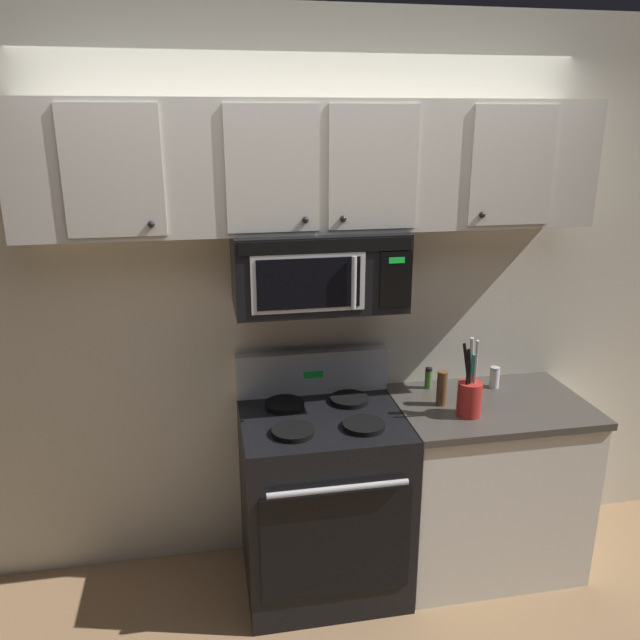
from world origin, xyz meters
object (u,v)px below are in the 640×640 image
Objects in this scene: salt_shaker at (494,377)px; pepper_mill at (442,388)px; spice_jar at (428,378)px; stove_range at (323,497)px; utensil_crock_red at (470,394)px; over_range_microwave at (318,269)px.

salt_shaker is 0.38m from pepper_mill.
salt_shaker is at bearing 23.51° from pepper_mill.
spice_jar is at bearing 170.96° from salt_shaker.
utensil_crock_red is (0.67, -0.11, 0.54)m from stove_range.
salt_shaker is 0.64× the size of pepper_mill.
salt_shaker is (0.93, 0.17, 0.49)m from stove_range.
pepper_mill is at bearing -156.49° from salt_shaker.
over_range_microwave is at bearing 90.14° from stove_range.
salt_shaker and spice_jar have the same top height.
over_range_microwave is at bearing 170.84° from pepper_mill.
over_range_microwave is 1.12m from salt_shaker.
pepper_mill is (-0.34, -0.15, 0.03)m from salt_shaker.
pepper_mill is at bearing 122.66° from utensil_crock_red.
pepper_mill is 1.57× the size of spice_jar.
pepper_mill is at bearing -92.21° from spice_jar.
utensil_crock_red is 3.52× the size of salt_shaker.
pepper_mill is (0.59, 0.02, 0.52)m from stove_range.
over_range_microwave reaches higher than utensil_crock_red.
over_range_microwave is at bearing -169.67° from spice_jar.
spice_jar is (0.59, 0.22, 0.49)m from stove_range.
utensil_crock_red is at bearing -9.23° from stove_range.
pepper_mill reaches higher than spice_jar.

